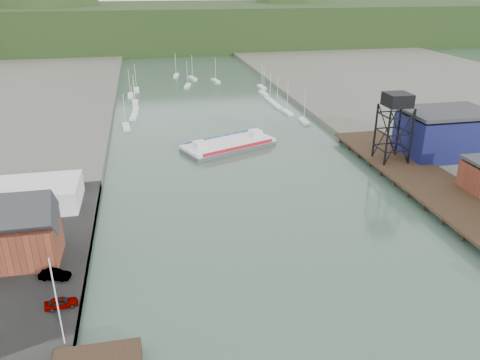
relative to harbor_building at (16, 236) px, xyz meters
name	(u,v)px	position (x,y,z in m)	size (l,w,h in m)	color
west_quay	(22,304)	(2.00, -10.00, -5.29)	(16.00, 80.00, 1.60)	slate
east_pier	(427,181)	(79.00, 15.00, -4.19)	(14.00, 70.00, 2.45)	black
harbor_building	(16,236)	(0.00, 0.00, 0.00)	(12.20, 8.20, 8.90)	#5B291A
white_shed	(31,195)	(-2.00, 20.00, -2.24)	(18.00, 12.00, 4.50)	silver
flagpole	(57,302)	(9.00, -20.00, 1.51)	(0.16, 0.16, 12.00)	silver
lift_tower	(397,104)	(77.00, 28.00, 9.56)	(6.50, 6.50, 16.00)	black
blue_shed	(444,133)	(92.00, 30.00, 0.98)	(20.50, 14.50, 11.30)	#0D123B
marina_sailboats	(202,97)	(42.08, 108.46, -5.74)	(57.71, 92.65, 0.90)	silver
distant_hills	(165,29)	(38.02, 271.35, 4.29)	(500.00, 120.00, 80.00)	black
chain_ferry	(229,145)	(41.80, 49.72, -5.07)	(26.45, 18.52, 3.54)	#4A4A4C
car_west_a	(61,303)	(7.71, -12.87, -3.76)	(1.70, 4.24, 1.44)	#999999
car_west_b	(55,275)	(5.91, -6.00, -3.76)	(1.54, 4.42, 1.46)	#999999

